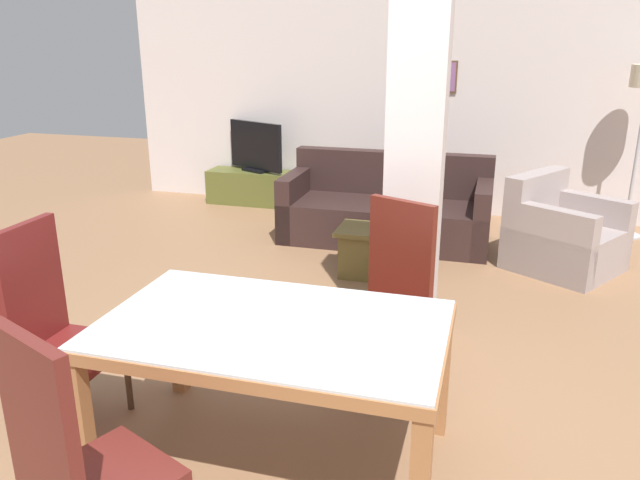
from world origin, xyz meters
The scene contains 13 objects.
ground_plane centered at (0.00, 0.00, 0.00)m, with size 18.00×18.00×0.00m, color #946A49.
back_wall centered at (0.00, 4.99, 1.35)m, with size 7.20×0.09×2.70m.
divider_pillar centered at (0.45, 1.50, 1.35)m, with size 0.36×0.29×2.70m.
dining_table centered at (0.00, 0.00, 0.61)m, with size 1.64×1.02×0.76m.
dining_chair_far_right centered at (0.41, 0.91, 0.59)m, with size 0.61×0.61×1.14m.
dining_chair_near_left centered at (-0.41, -0.94, 0.59)m, with size 0.60×0.60×1.14m.
dining_chair_head_left centered at (-1.24, 0.00, 0.59)m, with size 0.46×0.46×1.14m.
sofa centered at (-0.10, 3.71, 0.30)m, with size 2.11×0.91×0.88m.
armchair centered at (1.59, 3.30, 0.30)m, with size 1.16×1.16×0.86m.
coffee_table centered at (-0.01, 2.65, 0.22)m, with size 0.66×0.47×0.44m.
bottle centered at (0.12, 2.62, 0.54)m, with size 0.07×0.07×0.28m.
tv_stand centered at (-1.94, 4.71, 0.21)m, with size 1.25×0.40×0.42m.
tv_screen centered at (-1.94, 4.71, 0.72)m, with size 0.79×0.40×0.62m.
Camera 1 is at (0.95, -2.51, 2.06)m, focal length 35.00 mm.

